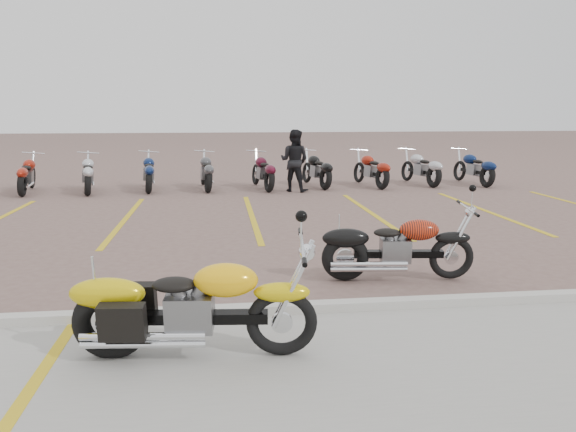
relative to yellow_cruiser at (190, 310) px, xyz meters
name	(u,v)px	position (x,y,z in m)	size (l,w,h in m)	color
ground	(268,266)	(1.00, 3.02, -0.47)	(100.00, 100.00, 0.00)	#745A52
curb	(284,309)	(1.00, 1.02, -0.41)	(60.00, 0.18, 0.12)	#ADAAA3
parking_stripes	(252,216)	(1.00, 7.02, -0.46)	(38.00, 5.50, 0.01)	gold
yellow_cruiser	(190,310)	(0.00, 0.00, 0.00)	(2.28, 0.43, 0.94)	black
flame_cruiser	(394,250)	(2.64, 2.12, -0.04)	(2.07, 0.40, 0.85)	black
person_b	(294,161)	(2.44, 10.71, 0.41)	(0.85, 0.66, 1.75)	black
bg_bike_row	(233,170)	(0.73, 11.43, 0.08)	(15.84, 2.08, 1.10)	black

